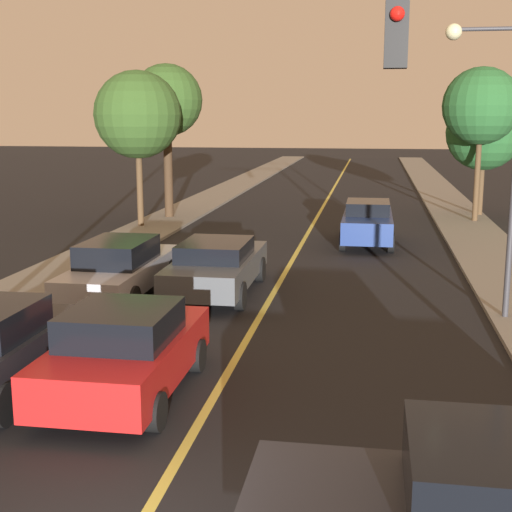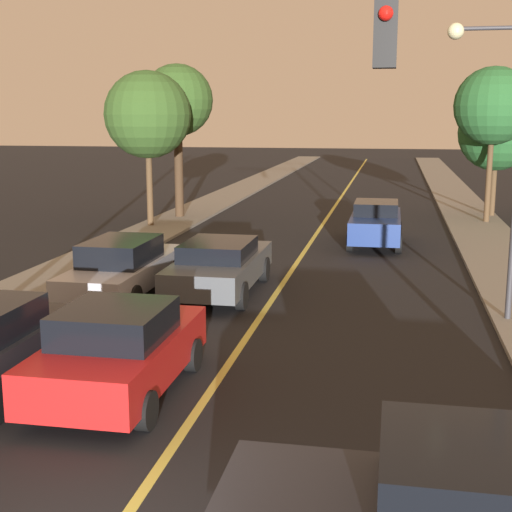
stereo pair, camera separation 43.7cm
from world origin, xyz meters
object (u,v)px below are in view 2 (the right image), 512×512
Objects in this scene: tree_left_near at (148,115)px; streetlamp_right at (501,131)px; tree_right_near at (493,106)px; car_far_oncoming at (376,223)px; car_near_lane_front at (119,350)px; car_near_lane_second at (220,265)px; traffic_signal_mast at (511,126)px; tree_right_far at (497,133)px; car_outer_lane_second at (124,267)px; tree_left_far at (177,101)px.

streetlamp_right is at bearing -44.19° from tree_left_near.
car_far_oncoming is at bearing -127.11° from tree_right_near.
tree_left_near is 0.97× the size of tree_right_near.
tree_left_near reaches higher than car_near_lane_front.
tree_left_near is (-5.67, 10.63, 3.97)m from car_near_lane_second.
car_near_lane_front is 15.96m from car_far_oncoming.
tree_left_near is at bearing 135.81° from streetlamp_right.
traffic_signal_mast is (6.03, -0.72, 3.78)m from car_near_lane_front.
streetlamp_right is at bearing 40.28° from car_near_lane_front.
tree_right_far is at bearing 82.74° from streetlamp_right.
streetlamp_right reaches higher than traffic_signal_mast.
car_far_oncoming is at bearing -121.90° from tree_right_far.
car_outer_lane_second is 11.12m from car_far_oncoming.
car_near_lane_second is 19.15m from tree_right_far.
tree_left_far is 1.03× the size of tree_right_near.
tree_right_near is (14.27, 3.79, 0.37)m from tree_left_near.
car_near_lane_second is 0.91× the size of tree_right_far.
traffic_signal_mast is at bearing -52.86° from car_near_lane_second.
car_near_lane_second is 0.74× the size of tree_left_far.
car_far_oncoming is 10.63m from tree_left_near.
tree_left_near is at bearing -165.12° from tree_right_near.
streetlamp_right is at bearing -97.26° from tree_right_far.
tree_right_far is (3.06, 24.51, -0.63)m from traffic_signal_mast.
tree_left_near reaches higher than tree_right_far.
car_outer_lane_second reaches higher than car_near_lane_second.
traffic_signal_mast is at bearing -62.28° from tree_left_far.
car_far_oncoming is 8.87m from tree_right_near.
tree_left_near is 0.94× the size of tree_left_far.
traffic_signal_mast is 6.52m from streetlamp_right.
tree_right_far is (2.30, 18.03, -0.45)m from streetlamp_right.
tree_left_near is (-3.31, 11.59, 3.93)m from car_outer_lane_second.
car_near_lane_front is 0.63× the size of tree_right_near.
tree_right_far reaches higher than car_far_oncoming.
tree_right_near is (10.96, 15.38, 4.30)m from car_outer_lane_second.
car_far_oncoming is at bearing -14.07° from tree_left_near.
streetlamp_right is 16.02m from tree_right_near.
car_near_lane_front is at bearing -72.40° from tree_left_near.
streetlamp_right is 18.18m from tree_right_far.
car_near_lane_second is 15.18m from tree_left_far.
traffic_signal_mast reaches higher than tree_left_near.
car_near_lane_front is at bearing -110.91° from tree_right_far.
car_far_oncoming reaches higher than car_near_lane_front.
streetlamp_right is at bearing -12.30° from car_near_lane_second.
tree_right_near is at bearing 59.20° from car_near_lane_second.
tree_left_near is (-11.70, 18.59, 0.17)m from traffic_signal_mast.
tree_left_far is 1.24× the size of tree_right_far.
car_near_lane_second is 10.68m from traffic_signal_mast.
car_outer_lane_second is at bearing -78.70° from tree_left_far.
tree_left_near is 2.95m from tree_left_far.
car_far_oncoming is (3.91, 8.23, 0.06)m from car_near_lane_second.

